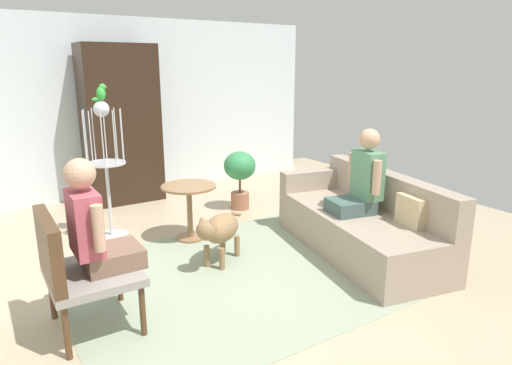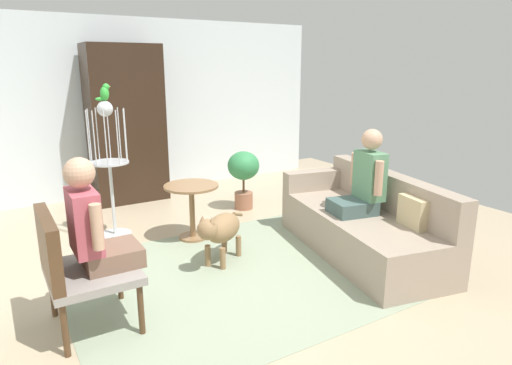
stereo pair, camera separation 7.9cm
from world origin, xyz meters
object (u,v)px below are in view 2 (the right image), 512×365
object	(u,v)px
round_end_table	(192,201)
dog	(221,229)
person_on_armchair	(93,225)
person_on_couch	(364,181)
parrot	(105,93)
armoire_cabinet	(126,124)
couch	(363,224)
bird_cage_stand	(110,168)
potted_plant	(243,172)
armchair	(73,263)

from	to	relation	value
round_end_table	dog	size ratio (longest dim) A/B	0.90
person_on_armchair	person_on_couch	bearing A→B (deg)	-0.91
parrot	armoire_cabinet	distance (m)	1.57
couch	parrot	size ratio (longest dim) A/B	12.24
person_on_armchair	round_end_table	size ratio (longest dim) A/B	1.33
person_on_armchair	bird_cage_stand	bearing A→B (deg)	72.70
parrot	potted_plant	distance (m)	2.06
armchair	person_on_armchair	xyz separation A→B (m)	(0.16, -0.00, 0.25)
couch	person_on_couch	bearing A→B (deg)	-155.94
armchair	round_end_table	bearing A→B (deg)	40.57
person_on_armchair	couch	bearing A→B (deg)	-0.44
couch	potted_plant	size ratio (longest dim) A/B	2.79
round_end_table	parrot	bearing A→B (deg)	143.86
round_end_table	bird_cage_stand	size ratio (longest dim) A/B	0.41
armoire_cabinet	couch	bearing A→B (deg)	-64.28
couch	armchair	xyz separation A→B (m)	(-2.79, 0.02, 0.23)
couch	dog	size ratio (longest dim) A/B	3.17
armchair	person_on_couch	size ratio (longest dim) A/B	1.07
armchair	person_on_armchair	bearing A→B (deg)	-0.19
couch	bird_cage_stand	world-z (taller)	bird_cage_stand
person_on_couch	round_end_table	bearing A→B (deg)	136.00
couch	potted_plant	xyz separation A→B (m)	(-0.33, 1.89, 0.22)
armchair	parrot	bearing A→B (deg)	67.72
person_on_armchair	parrot	world-z (taller)	parrot
person_on_couch	round_end_table	size ratio (longest dim) A/B	1.36
armoire_cabinet	parrot	bearing A→B (deg)	-112.50
person_on_couch	potted_plant	distance (m)	1.95
person_on_couch	person_on_armchair	size ratio (longest dim) A/B	1.02
bird_cage_stand	armchair	bearing A→B (deg)	-111.97
round_end_table	parrot	xyz separation A→B (m)	(-0.72, 0.52, 1.17)
couch	bird_cage_stand	xyz separation A→B (m)	(-2.08, 1.77, 0.50)
armchair	person_on_couch	bearing A→B (deg)	-0.86
round_end_table	parrot	distance (m)	1.46
person_on_couch	dog	world-z (taller)	person_on_couch
dog	potted_plant	distance (m)	1.75
potted_plant	armoire_cabinet	bearing A→B (deg)	133.48
armchair	parrot	distance (m)	2.17
couch	parrot	world-z (taller)	parrot
person_on_couch	round_end_table	distance (m)	1.85
bird_cage_stand	potted_plant	size ratio (longest dim) A/B	1.94
armoire_cabinet	person_on_armchair	bearing A→B (deg)	-109.79
person_on_couch	parrot	world-z (taller)	parrot
parrot	potted_plant	xyz separation A→B (m)	(1.74, 0.13, -1.09)
potted_plant	person_on_couch	bearing A→B (deg)	-81.43
couch	person_on_couch	size ratio (longest dim) A/B	2.60
round_end_table	dog	world-z (taller)	round_end_table
potted_plant	parrot	bearing A→B (deg)	-175.86
parrot	person_on_couch	bearing A→B (deg)	-41.43
dog	couch	bearing A→B (deg)	-20.11
couch	armoire_cabinet	size ratio (longest dim) A/B	1.01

